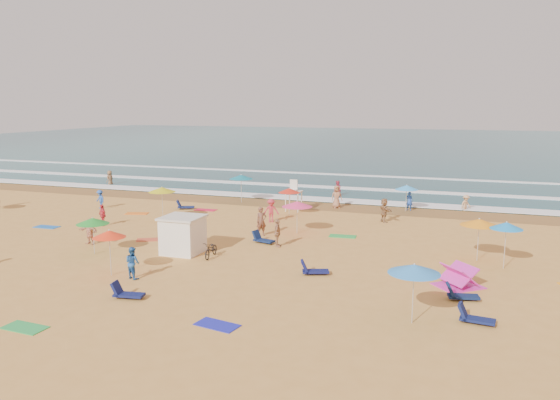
% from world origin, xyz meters
% --- Properties ---
extents(ground, '(220.00, 220.00, 0.00)m').
position_xyz_m(ground, '(0.00, 0.00, 0.00)').
color(ground, gold).
rests_on(ground, ground).
extents(ocean, '(220.00, 140.00, 0.18)m').
position_xyz_m(ocean, '(0.00, 84.00, 0.00)').
color(ocean, '#0C4756').
rests_on(ocean, ground).
extents(wet_sand, '(220.00, 220.00, 0.00)m').
position_xyz_m(wet_sand, '(0.00, 12.50, 0.01)').
color(wet_sand, olive).
rests_on(wet_sand, ground).
extents(surf_foam, '(200.00, 18.70, 0.05)m').
position_xyz_m(surf_foam, '(0.00, 21.32, 0.10)').
color(surf_foam, white).
rests_on(surf_foam, ground).
extents(cabana, '(2.00, 2.00, 2.00)m').
position_xyz_m(cabana, '(-1.00, -4.06, 1.00)').
color(cabana, white).
rests_on(cabana, ground).
extents(cabana_roof, '(2.20, 2.20, 0.12)m').
position_xyz_m(cabana_roof, '(-1.00, -4.06, 2.06)').
color(cabana_roof, silver).
rests_on(cabana_roof, cabana).
extents(bicycle, '(0.76, 1.75, 0.89)m').
position_xyz_m(bicycle, '(0.90, -4.36, 0.45)').
color(bicycle, black).
rests_on(bicycle, ground).
extents(lifeguard_stand, '(1.20, 1.20, 2.10)m').
position_xyz_m(lifeguard_stand, '(1.20, 9.67, 1.05)').
color(lifeguard_stand, white).
rests_on(lifeguard_stand, ground).
extents(beach_umbrellas, '(48.15, 30.33, 0.74)m').
position_xyz_m(beach_umbrellas, '(4.39, 0.50, 2.10)').
color(beach_umbrellas, '#FF387B').
rests_on(beach_umbrellas, ground).
extents(loungers, '(46.21, 19.82, 0.34)m').
position_xyz_m(loungers, '(4.68, -3.51, 0.17)').
color(loungers, '#0E1F4A').
rests_on(loungers, ground).
extents(towels, '(38.31, 24.01, 0.03)m').
position_xyz_m(towels, '(0.30, -2.21, 0.01)').
color(towels, '#EA1D4D').
rests_on(towels, ground).
extents(beachgoers, '(37.02, 28.95, 2.13)m').
position_xyz_m(beachgoers, '(-2.64, 4.42, 0.78)').
color(beachgoers, brown).
rests_on(beachgoers, ground).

